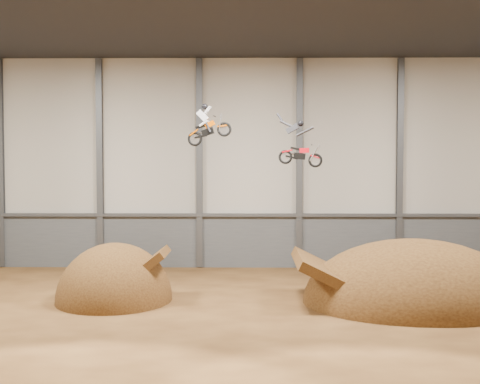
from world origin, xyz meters
The scene contains 14 objects.
floor centered at (0.00, 0.00, 0.00)m, with size 40.00×40.00×0.00m, color #452912.
back_wall centered at (0.00, 15.00, 7.00)m, with size 40.00×0.10×14.00m, color beige.
ceiling centered at (0.00, 0.00, 14.00)m, with size 40.00×40.00×0.00m, color black.
lower_band_back centered at (0.00, 14.90, 1.75)m, with size 39.80×0.18×3.50m, color #4E5155.
steel_rail centered at (0.00, 14.75, 3.55)m, with size 39.80×0.35×0.20m, color #47494F.
steel_column_0 centered at (-16.67, 14.80, 7.00)m, with size 0.40×0.36×13.90m, color #47494F.
steel_column_1 centered at (-10.00, 14.80, 7.00)m, with size 0.40×0.36×13.90m, color #47494F.
steel_column_2 centered at (-3.33, 14.80, 7.00)m, with size 0.40×0.36×13.90m, color #47494F.
steel_column_3 centered at (3.33, 14.80, 7.00)m, with size 0.40×0.36×13.90m, color #47494F.
steel_column_4 centered at (10.00, 14.80, 7.00)m, with size 0.40×0.36×13.90m, color #47494F.
takeoff_ramp centered at (-6.99, 4.43, 0.00)m, with size 5.96×6.87×5.96m, color #38210E.
landing_ramp centered at (8.37, 4.01, 0.00)m, with size 11.28×9.98×6.51m, color #38210E.
fmx_rider_a centered at (-2.01, 5.78, 9.36)m, with size 2.40×0.92×2.17m, color #C75000, non-canonical shape.
fmx_rider_b centered at (2.62, 5.28, 8.28)m, with size 3.04×0.87×2.61m, color red, non-canonical shape.
Camera 1 is at (-0.03, -29.72, 7.42)m, focal length 50.00 mm.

